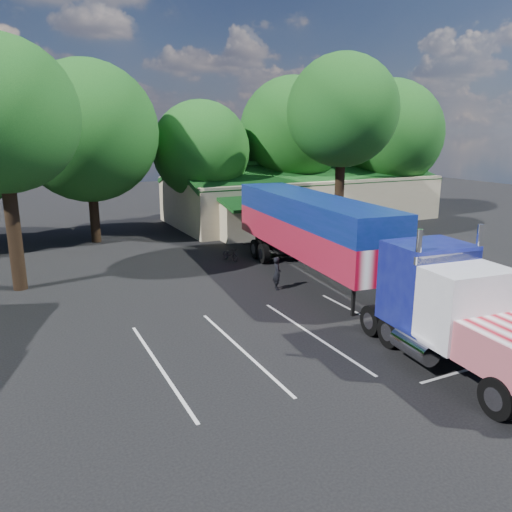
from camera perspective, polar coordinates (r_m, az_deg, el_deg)
name	(u,v)px	position (r m, az deg, el deg)	size (l,w,h in m)	color
ground	(249,293)	(25.65, -0.76, -4.29)	(120.00, 120.00, 0.00)	black
event_hall	(300,196)	(46.95, 5.01, 6.85)	(24.20, 14.12, 5.55)	beige
tree_row_c	(88,132)	(38.56, -18.67, 13.30)	(10.00, 10.00, 13.05)	black
tree_row_d	(201,150)	(42.07, -6.31, 11.96)	(8.00, 8.00, 10.60)	black
tree_row_e	(293,131)	(46.36, 4.24, 14.05)	(9.60, 9.60, 12.90)	black
tree_row_f	(388,134)	(51.23, 14.89, 13.31)	(10.40, 10.40, 13.00)	black
tree_near_left	(0,116)	(27.97, -27.22, 14.07)	(7.60, 7.60, 12.65)	black
tree_near_right	(343,111)	(37.60, 9.87, 15.99)	(8.00, 8.00, 13.50)	black
semi_truck	(337,241)	(25.19, 9.20, 1.70)	(5.37, 23.47, 4.88)	black
woman	(277,273)	(26.10, 2.40, -1.99)	(0.63, 0.41, 1.73)	black
bicycle	(230,254)	(32.00, -2.94, 0.20)	(0.55, 1.59, 0.83)	black
silver_sedan	(313,225)	(40.73, 6.55, 3.52)	(1.43, 4.11, 1.35)	#96999D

